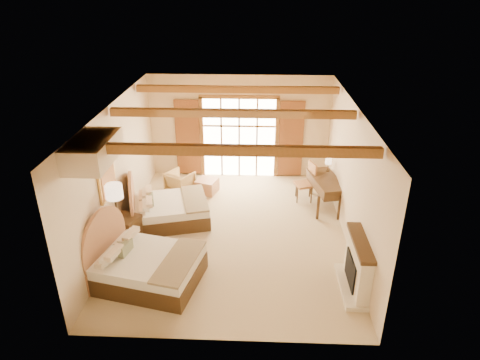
# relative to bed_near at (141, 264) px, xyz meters

# --- Properties ---
(floor) EXTENTS (7.00, 7.00, 0.00)m
(floor) POSITION_rel_bed_near_xyz_m (1.80, 1.93, -0.41)
(floor) COLOR #C9B188
(floor) RESTS_ON ground
(wall_back) EXTENTS (5.50, 0.00, 5.50)m
(wall_back) POSITION_rel_bed_near_xyz_m (1.80, 5.43, 1.19)
(wall_back) COLOR beige
(wall_back) RESTS_ON ground
(wall_left) EXTENTS (0.00, 7.00, 7.00)m
(wall_left) POSITION_rel_bed_near_xyz_m (-0.95, 1.93, 1.19)
(wall_left) COLOR beige
(wall_left) RESTS_ON ground
(wall_right) EXTENTS (0.00, 7.00, 7.00)m
(wall_right) POSITION_rel_bed_near_xyz_m (4.55, 1.93, 1.19)
(wall_right) COLOR beige
(wall_right) RESTS_ON ground
(ceiling) EXTENTS (7.00, 7.00, 0.00)m
(ceiling) POSITION_rel_bed_near_xyz_m (1.80, 1.93, 2.79)
(ceiling) COLOR #B3813F
(ceiling) RESTS_ON ground
(ceiling_beams) EXTENTS (5.39, 4.60, 0.18)m
(ceiling_beams) POSITION_rel_bed_near_xyz_m (1.80, 1.93, 2.67)
(ceiling_beams) COLOR #945931
(ceiling_beams) RESTS_ON ceiling
(french_doors) EXTENTS (3.95, 0.08, 2.60)m
(french_doors) POSITION_rel_bed_near_xyz_m (1.80, 5.37, 0.84)
(french_doors) COLOR white
(french_doors) RESTS_ON ground
(fireplace) EXTENTS (0.46, 1.40, 1.16)m
(fireplace) POSITION_rel_bed_near_xyz_m (4.39, -0.07, 0.10)
(fireplace) COLOR beige
(fireplace) RESTS_ON ground
(painting) EXTENTS (0.06, 0.95, 0.75)m
(painting) POSITION_rel_bed_near_xyz_m (-0.91, 1.18, 1.34)
(painting) COLOR #EBBA56
(painting) RESTS_ON wall_left
(canopy_valance) EXTENTS (0.70, 1.40, 0.45)m
(canopy_valance) POSITION_rel_bed_near_xyz_m (-0.60, -0.07, 2.54)
(canopy_valance) COLOR beige
(canopy_valance) RESTS_ON ceiling
(bed_near) EXTENTS (2.37, 1.96, 1.35)m
(bed_near) POSITION_rel_bed_near_xyz_m (0.00, 0.00, 0.00)
(bed_near) COLOR #432B15
(bed_near) RESTS_ON floor
(bed_far) EXTENTS (2.27, 1.89, 1.27)m
(bed_far) POSITION_rel_bed_near_xyz_m (-0.01, 2.44, -0.03)
(bed_far) COLOR #432B15
(bed_far) RESTS_ON floor
(nightstand) EXTENTS (0.71, 0.71, 0.67)m
(nightstand) POSITION_rel_bed_near_xyz_m (-0.70, 1.44, -0.07)
(nightstand) COLOR #432B15
(nightstand) RESTS_ON floor
(floor_lamp) EXTENTS (0.37, 0.37, 1.77)m
(floor_lamp) POSITION_rel_bed_near_xyz_m (-0.70, 0.93, 1.09)
(floor_lamp) COLOR #332718
(floor_lamp) RESTS_ON floor
(armchair) EXTENTS (0.95, 0.96, 0.64)m
(armchair) POSITION_rel_bed_near_xyz_m (0.11, 4.12, -0.09)
(armchair) COLOR tan
(armchair) RESTS_ON floor
(ottoman) EXTENTS (0.71, 0.71, 0.41)m
(ottoman) POSITION_rel_bed_near_xyz_m (0.91, 4.13, -0.21)
(ottoman) COLOR #B07B57
(ottoman) RESTS_ON floor
(desk) EXTENTS (0.97, 1.65, 0.84)m
(desk) POSITION_rel_bed_near_xyz_m (4.25, 3.43, 0.04)
(desk) COLOR #432B15
(desk) RESTS_ON floor
(desk_chair) EXTENTS (0.63, 0.62, 1.12)m
(desk_chair) POSITION_rel_bed_near_xyz_m (3.73, 3.77, -0.06)
(desk_chair) COLOR #AB6C47
(desk_chair) RESTS_ON floor
(desk_lamp) EXTENTS (0.18, 0.18, 0.36)m
(desk_lamp) POSITION_rel_bed_near_xyz_m (4.36, 3.95, 0.70)
(desk_lamp) COLOR #332718
(desk_lamp) RESTS_ON desk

